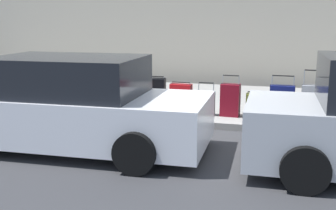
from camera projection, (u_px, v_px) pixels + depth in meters
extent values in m
plane|color=#333335|center=(198.00, 128.00, 8.53)|extent=(40.00, 40.00, 0.00)
cube|color=gray|center=(217.00, 102.00, 10.88)|extent=(18.00, 5.00, 0.14)
cylinder|color=gray|center=(335.00, 86.00, 8.35)|extent=(0.02, 0.02, 0.04)
cylinder|color=black|center=(332.00, 121.00, 8.50)|extent=(0.04, 0.02, 0.04)
cube|color=#9EA0A8|center=(314.00, 104.00, 8.40)|extent=(0.51, 0.26, 0.76)
cube|color=black|center=(314.00, 104.00, 8.40)|extent=(0.50, 0.09, 0.78)
cylinder|color=gray|center=(327.00, 78.00, 8.21)|extent=(0.02, 0.02, 0.30)
cylinder|color=gray|center=(304.00, 77.00, 8.36)|extent=(0.02, 0.02, 0.30)
cylinder|color=black|center=(316.00, 70.00, 8.26)|extent=(0.43, 0.06, 0.02)
cylinder|color=black|center=(324.00, 122.00, 8.39)|extent=(0.05, 0.02, 0.04)
cylinder|color=black|center=(301.00, 120.00, 8.55)|extent=(0.05, 0.02, 0.04)
cube|color=navy|center=(282.00, 102.00, 8.68)|extent=(0.50, 0.23, 0.71)
cube|color=black|center=(282.00, 102.00, 8.68)|extent=(0.51, 0.05, 0.73)
cylinder|color=gray|center=(294.00, 81.00, 8.52)|extent=(0.02, 0.02, 0.20)
cylinder|color=gray|center=(272.00, 80.00, 8.64)|extent=(0.02, 0.02, 0.20)
cylinder|color=black|center=(283.00, 76.00, 8.56)|extent=(0.44, 0.03, 0.02)
cylinder|color=black|center=(292.00, 119.00, 8.68)|extent=(0.04, 0.02, 0.04)
cylinder|color=black|center=(270.00, 117.00, 8.81)|extent=(0.04, 0.02, 0.04)
cube|color=#59601E|center=(254.00, 105.00, 8.87)|extent=(0.38, 0.28, 0.51)
cube|color=black|center=(254.00, 105.00, 8.87)|extent=(0.37, 0.08, 0.52)
cylinder|color=gray|center=(262.00, 93.00, 8.79)|extent=(0.02, 0.02, 0.04)
cylinder|color=gray|center=(248.00, 93.00, 8.84)|extent=(0.02, 0.02, 0.04)
cylinder|color=black|center=(255.00, 92.00, 8.81)|extent=(0.30, 0.05, 0.02)
cylinder|color=black|center=(261.00, 116.00, 8.89)|extent=(0.05, 0.02, 0.04)
cylinder|color=black|center=(247.00, 116.00, 8.94)|extent=(0.05, 0.02, 0.04)
cube|color=maroon|center=(230.00, 100.00, 8.95)|extent=(0.42, 0.28, 0.70)
cube|color=black|center=(230.00, 100.00, 8.95)|extent=(0.42, 0.07, 0.71)
cylinder|color=gray|center=(239.00, 80.00, 8.80)|extent=(0.02, 0.02, 0.19)
cylinder|color=gray|center=(223.00, 79.00, 8.91)|extent=(0.02, 0.02, 0.19)
cylinder|color=black|center=(231.00, 76.00, 8.84)|extent=(0.35, 0.05, 0.02)
cylinder|color=black|center=(238.00, 116.00, 8.96)|extent=(0.05, 0.02, 0.04)
cylinder|color=black|center=(222.00, 114.00, 9.07)|extent=(0.05, 0.02, 0.04)
cube|color=#0F606B|center=(206.00, 103.00, 9.07)|extent=(0.39, 0.21, 0.51)
cube|color=black|center=(206.00, 103.00, 9.07)|extent=(0.39, 0.05, 0.52)
cylinder|color=gray|center=(214.00, 88.00, 8.96)|extent=(0.02, 0.02, 0.20)
cylinder|color=gray|center=(199.00, 87.00, 9.04)|extent=(0.02, 0.02, 0.20)
cylinder|color=black|center=(206.00, 83.00, 8.98)|extent=(0.33, 0.03, 0.02)
cylinder|color=black|center=(213.00, 114.00, 9.08)|extent=(0.04, 0.02, 0.04)
cylinder|color=black|center=(198.00, 113.00, 9.16)|extent=(0.04, 0.02, 0.04)
cube|color=red|center=(181.00, 99.00, 9.18)|extent=(0.49, 0.25, 0.66)
cube|color=black|center=(181.00, 99.00, 9.18)|extent=(0.48, 0.08, 0.68)
cylinder|color=gray|center=(190.00, 84.00, 9.04)|extent=(0.02, 0.02, 0.04)
cylinder|color=gray|center=(172.00, 83.00, 9.18)|extent=(0.02, 0.02, 0.04)
cylinder|color=black|center=(181.00, 82.00, 9.11)|extent=(0.41, 0.06, 0.02)
cylinder|color=black|center=(190.00, 113.00, 9.18)|extent=(0.05, 0.02, 0.04)
cylinder|color=black|center=(172.00, 112.00, 9.32)|extent=(0.05, 0.02, 0.04)
cube|color=black|center=(156.00, 95.00, 9.31)|extent=(0.46, 0.29, 0.77)
cube|color=black|center=(156.00, 95.00, 9.31)|extent=(0.45, 0.09, 0.79)
cylinder|color=gray|center=(164.00, 78.00, 9.20)|extent=(0.02, 0.02, 0.04)
cylinder|color=gray|center=(147.00, 77.00, 9.26)|extent=(0.02, 0.02, 0.04)
cylinder|color=black|center=(155.00, 77.00, 9.23)|extent=(0.38, 0.06, 0.02)
cylinder|color=black|center=(164.00, 111.00, 9.35)|extent=(0.05, 0.02, 0.04)
cylinder|color=black|center=(147.00, 111.00, 9.42)|extent=(0.05, 0.02, 0.04)
cube|color=#9EA0A8|center=(132.00, 94.00, 9.54)|extent=(0.48, 0.23, 0.73)
cube|color=black|center=(132.00, 94.00, 9.54)|extent=(0.49, 0.06, 0.75)
cylinder|color=gray|center=(140.00, 75.00, 9.38)|extent=(0.02, 0.02, 0.20)
cylinder|color=gray|center=(123.00, 74.00, 9.51)|extent=(0.02, 0.02, 0.20)
cylinder|color=black|center=(132.00, 70.00, 9.42)|extent=(0.42, 0.04, 0.02)
cylinder|color=black|center=(141.00, 110.00, 9.54)|extent=(0.04, 0.02, 0.04)
cylinder|color=black|center=(124.00, 108.00, 9.67)|extent=(0.04, 0.02, 0.04)
cube|color=navy|center=(109.00, 96.00, 9.73)|extent=(0.45, 0.26, 0.57)
cube|color=black|center=(109.00, 96.00, 9.73)|extent=(0.45, 0.07, 0.58)
cylinder|color=gray|center=(116.00, 78.00, 9.60)|extent=(0.02, 0.02, 0.30)
cylinder|color=gray|center=(101.00, 78.00, 9.68)|extent=(0.02, 0.02, 0.30)
cylinder|color=black|center=(108.00, 72.00, 9.61)|extent=(0.38, 0.05, 0.02)
cylinder|color=black|center=(117.00, 108.00, 9.74)|extent=(0.05, 0.02, 0.04)
cylinder|color=black|center=(102.00, 107.00, 9.82)|extent=(0.05, 0.02, 0.04)
cylinder|color=#D89E0C|center=(68.00, 93.00, 9.93)|extent=(0.20, 0.20, 0.64)
sphere|color=#D89E0C|center=(67.00, 78.00, 9.85)|extent=(0.21, 0.21, 0.21)
cylinder|color=#D89E0C|center=(62.00, 92.00, 9.96)|extent=(0.09, 0.10, 0.09)
cylinder|color=#D89E0C|center=(73.00, 92.00, 9.89)|extent=(0.09, 0.10, 0.09)
cylinder|color=brown|center=(36.00, 92.00, 9.98)|extent=(0.14, 0.14, 0.71)
cylinder|color=black|center=(305.00, 170.00, 5.31)|extent=(0.64, 0.23, 0.64)
cylinder|color=black|center=(298.00, 133.00, 7.02)|extent=(0.64, 0.23, 0.64)
cube|color=silver|center=(70.00, 116.00, 7.13)|extent=(4.79, 1.98, 0.78)
cube|color=black|center=(68.00, 76.00, 6.98)|extent=(2.51, 1.76, 0.64)
cylinder|color=black|center=(26.00, 114.00, 8.40)|extent=(0.65, 0.24, 0.64)
cylinder|color=black|center=(135.00, 153.00, 5.96)|extent=(0.65, 0.24, 0.64)
cylinder|color=black|center=(166.00, 122.00, 7.72)|extent=(0.65, 0.24, 0.64)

